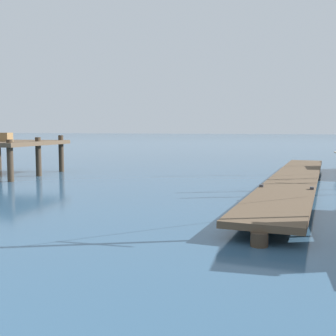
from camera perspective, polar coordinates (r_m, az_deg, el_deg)
name	(u,v)px	position (r m, az deg, el deg)	size (l,w,h in m)	color
floating_dock	(295,178)	(17.74, 17.17, -1.37)	(1.97, 18.89, 0.53)	brown
pier_platform	(3,145)	(22.94, -21.88, 3.01)	(5.45, 6.01, 2.21)	brown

